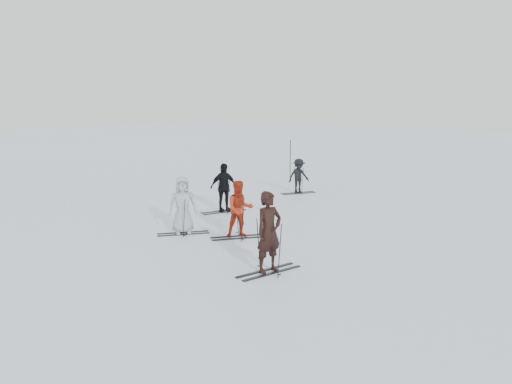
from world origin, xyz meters
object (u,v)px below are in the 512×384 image
piste_marker (290,159)px  skier_grey (183,206)px  skier_uphill_far (299,176)px  skier_near_dark (269,233)px  skier_red (240,210)px  skier_uphill_left (224,188)px

piste_marker → skier_grey: bearing=-71.2°
skier_uphill_far → piste_marker: 4.63m
skier_grey → skier_uphill_far: skier_grey is taller
skier_near_dark → skier_grey: size_ratio=1.10×
skier_grey → skier_red: bearing=-27.7°
skier_red → skier_uphill_far: skier_red is taller
skier_near_dark → skier_uphill_far: (-5.15, 9.06, -0.21)m
skier_grey → skier_uphill_left: size_ratio=0.99×
skier_grey → piste_marker: bearing=56.3°
skier_near_dark → skier_uphill_left: 6.75m
skier_red → skier_grey: skier_grey is taller
skier_grey → skier_uphill_far: (-0.99, 7.89, -0.13)m
skier_near_dark → skier_uphill_left: size_ratio=1.09×
skier_near_dark → skier_red: skier_near_dark is taller
skier_grey → skier_uphill_far: size_ratio=1.17×
skier_uphill_left → skier_red: bearing=-107.9°
skier_near_dark → skier_uphill_left: skier_near_dark is taller
skier_near_dark → skier_grey: skier_near_dark is taller
skier_grey → skier_uphill_left: skier_uphill_left is taller
skier_uphill_left → piste_marker: size_ratio=0.89×
skier_grey → skier_uphill_far: 7.96m
skier_uphill_far → piste_marker: size_ratio=0.75×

